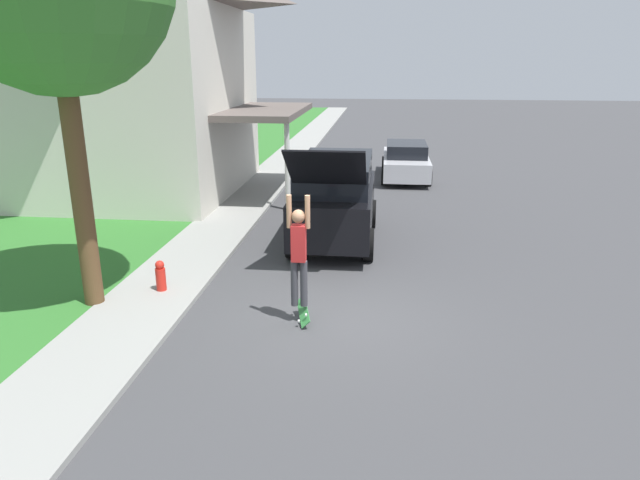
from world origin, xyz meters
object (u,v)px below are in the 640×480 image
suv_parked (335,197)px  car_down_street (406,161)px  skateboard (303,311)px  fire_hydrant (161,276)px  skateboarder (299,250)px

suv_parked → car_down_street: (2.09, 8.50, -0.48)m
car_down_street → skateboard: bearing=-99.6°
skateboard → fire_hydrant: 3.16m
car_down_street → skateboarder: 13.62m
fire_hydrant → suv_parked: bearing=51.3°
suv_parked → skateboarder: suv_parked is taller
skateboard → suv_parked: bearing=88.1°
skateboarder → fire_hydrant: 3.25m
car_down_street → fire_hydrant: (-5.27, -12.47, -0.29)m
suv_parked → fire_hydrant: bearing=-128.7°
skateboarder → skateboard: skateboarder is taller
car_down_street → fire_hydrant: car_down_street is taller
skateboarder → fire_hydrant: size_ratio=3.23×
car_down_street → skateboard: 13.58m
skateboarder → skateboard: size_ratio=2.86×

